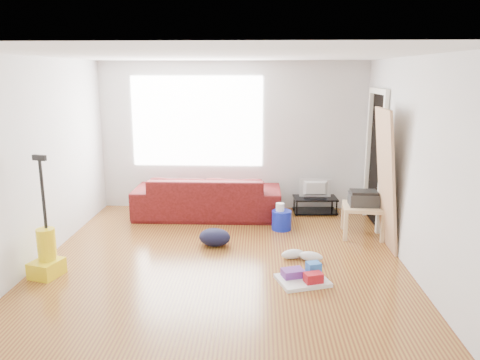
{
  "coord_description": "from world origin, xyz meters",
  "views": [
    {
      "loc": [
        0.45,
        -5.38,
        2.32
      ],
      "look_at": [
        0.2,
        0.6,
        0.93
      ],
      "focal_mm": 35.0,
      "sensor_mm": 36.0,
      "label": 1
    }
  ],
  "objects_px": {
    "sofa": "(208,216)",
    "tv_stand": "(315,205)",
    "bucket": "(281,229)",
    "cleaning_tray": "(304,277)",
    "side_table": "(363,210)",
    "backpack": "(215,245)",
    "vacuum": "(46,254)"
  },
  "relations": [
    {
      "from": "tv_stand",
      "to": "side_table",
      "type": "xyz_separation_m",
      "value": [
        0.55,
        -1.1,
        0.24
      ]
    },
    {
      "from": "vacuum",
      "to": "cleaning_tray",
      "type": "bearing_deg",
      "value": 15.38
    },
    {
      "from": "bucket",
      "to": "vacuum",
      "type": "bearing_deg",
      "value": -148.11
    },
    {
      "from": "side_table",
      "to": "bucket",
      "type": "height_order",
      "value": "side_table"
    },
    {
      "from": "side_table",
      "to": "cleaning_tray",
      "type": "xyz_separation_m",
      "value": [
        -0.98,
        -1.58,
        -0.32
      ]
    },
    {
      "from": "sofa",
      "to": "cleaning_tray",
      "type": "relative_size",
      "value": 3.63
    },
    {
      "from": "cleaning_tray",
      "to": "vacuum",
      "type": "xyz_separation_m",
      "value": [
        -2.97,
        0.06,
        0.2
      ]
    },
    {
      "from": "backpack",
      "to": "vacuum",
      "type": "relative_size",
      "value": 0.31
    },
    {
      "from": "tv_stand",
      "to": "bucket",
      "type": "xyz_separation_m",
      "value": [
        -0.6,
        -0.88,
        -0.14
      ]
    },
    {
      "from": "tv_stand",
      "to": "cleaning_tray",
      "type": "xyz_separation_m",
      "value": [
        -0.43,
        -2.68,
        -0.08
      ]
    },
    {
      "from": "backpack",
      "to": "cleaning_tray",
      "type": "bearing_deg",
      "value": -33.9
    },
    {
      "from": "backpack",
      "to": "side_table",
      "type": "bearing_deg",
      "value": 23.68
    },
    {
      "from": "side_table",
      "to": "sofa",
      "type": "bearing_deg",
      "value": 160.37
    },
    {
      "from": "bucket",
      "to": "cleaning_tray",
      "type": "relative_size",
      "value": 0.45
    },
    {
      "from": "sofa",
      "to": "tv_stand",
      "type": "relative_size",
      "value": 3.2
    },
    {
      "from": "tv_stand",
      "to": "vacuum",
      "type": "xyz_separation_m",
      "value": [
        -3.4,
        -2.63,
        0.12
      ]
    },
    {
      "from": "backpack",
      "to": "sofa",
      "type": "bearing_deg",
      "value": 110.51
    },
    {
      "from": "cleaning_tray",
      "to": "vacuum",
      "type": "height_order",
      "value": "vacuum"
    },
    {
      "from": "tv_stand",
      "to": "vacuum",
      "type": "bearing_deg",
      "value": -145.48
    },
    {
      "from": "side_table",
      "to": "bucket",
      "type": "bearing_deg",
      "value": 169.39
    },
    {
      "from": "tv_stand",
      "to": "vacuum",
      "type": "distance_m",
      "value": 4.3
    },
    {
      "from": "sofa",
      "to": "bucket",
      "type": "height_order",
      "value": "sofa"
    },
    {
      "from": "sofa",
      "to": "tv_stand",
      "type": "height_order",
      "value": "sofa"
    },
    {
      "from": "backpack",
      "to": "vacuum",
      "type": "height_order",
      "value": "vacuum"
    },
    {
      "from": "vacuum",
      "to": "tv_stand",
      "type": "bearing_deg",
      "value": 54.16
    },
    {
      "from": "bucket",
      "to": "vacuum",
      "type": "distance_m",
      "value": 3.31
    },
    {
      "from": "sofa",
      "to": "cleaning_tray",
      "type": "xyz_separation_m",
      "value": [
        1.35,
        -2.41,
        0.06
      ]
    },
    {
      "from": "tv_stand",
      "to": "backpack",
      "type": "distance_m",
      "value": 2.22
    },
    {
      "from": "side_table",
      "to": "cleaning_tray",
      "type": "height_order",
      "value": "side_table"
    },
    {
      "from": "side_table",
      "to": "vacuum",
      "type": "distance_m",
      "value": 4.24
    },
    {
      "from": "sofa",
      "to": "backpack",
      "type": "xyz_separation_m",
      "value": [
        0.24,
        -1.32,
        0.0
      ]
    },
    {
      "from": "sofa",
      "to": "tv_stand",
      "type": "xyz_separation_m",
      "value": [
        1.78,
        0.27,
        0.14
      ]
    }
  ]
}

